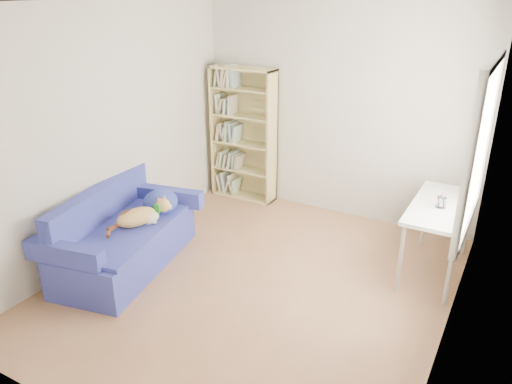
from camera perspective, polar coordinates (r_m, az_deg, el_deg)
ground at (r=4.98m, az=-0.08°, el=-10.47°), size 4.00×4.00×0.00m
room_shell at (r=4.29m, az=1.29°, el=7.99°), size 3.54×4.04×2.62m
sofa at (r=5.35m, az=-14.70°, el=-4.91°), size 1.08×1.79×0.81m
bookshelf at (r=6.66m, az=-1.42°, el=5.99°), size 0.88×0.27×1.76m
desk at (r=5.18m, az=20.33°, el=-2.14°), size 0.54×1.17×0.75m
pen_cup at (r=5.06m, az=20.43°, el=-0.98°), size 0.09×0.09×0.18m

